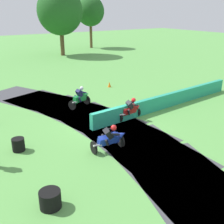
# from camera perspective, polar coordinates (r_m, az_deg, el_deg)

# --- Properties ---
(ground_plane) EXTENTS (120.00, 120.00, 0.00)m
(ground_plane) POSITION_cam_1_polar(r_m,az_deg,el_deg) (15.41, -0.68, -2.66)
(ground_plane) COLOR #569947
(track_asphalt) EXTENTS (7.34, 22.54, 0.01)m
(track_asphalt) POSITION_cam_1_polar(r_m,az_deg,el_deg) (15.05, -2.65, -3.25)
(track_asphalt) COLOR #3D3D42
(track_asphalt) RESTS_ON ground
(safety_barrier) EXTENTS (12.25, 1.36, 0.90)m
(safety_barrier) POSITION_cam_1_polar(r_m,az_deg,el_deg) (18.50, 11.60, 2.43)
(safety_barrier) COLOR #239375
(safety_barrier) RESTS_ON ground
(motorcycle_lead_blue) EXTENTS (1.70, 0.92, 1.42)m
(motorcycle_lead_blue) POSITION_cam_1_polar(r_m,az_deg,el_deg) (12.44, -0.35, -5.41)
(motorcycle_lead_blue) COLOR black
(motorcycle_lead_blue) RESTS_ON ground
(motorcycle_chase_red) EXTENTS (1.68, 0.90, 1.43)m
(motorcycle_chase_red) POSITION_cam_1_polar(r_m,az_deg,el_deg) (16.01, 3.82, 0.65)
(motorcycle_chase_red) COLOR black
(motorcycle_chase_red) RESTS_ON ground
(motorcycle_trailing_green) EXTENTS (1.70, 1.14, 1.42)m
(motorcycle_trailing_green) POSITION_cam_1_polar(r_m,az_deg,el_deg) (18.16, -6.51, 3.08)
(motorcycle_trailing_green) COLOR black
(motorcycle_trailing_green) RESTS_ON ground
(tire_stack_near) EXTENTS (0.71, 0.71, 0.60)m
(tire_stack_near) POSITION_cam_1_polar(r_m,az_deg,el_deg) (9.56, -12.67, -17.20)
(tire_stack_near) COLOR black
(tire_stack_near) RESTS_ON ground
(tire_stack_mid_a) EXTENTS (0.57, 0.57, 0.60)m
(tire_stack_mid_a) POSITION_cam_1_polar(r_m,az_deg,el_deg) (13.29, -18.80, -6.40)
(tire_stack_mid_a) COLOR black
(tire_stack_mid_a) RESTS_ON ground
(traffic_cone) EXTENTS (0.28, 0.28, 0.44)m
(traffic_cone) POSITION_cam_1_polar(r_m,az_deg,el_deg) (22.87, -0.54, 5.73)
(traffic_cone) COLOR orange
(traffic_cone) RESTS_ON ground
(tree_far_right) EXTENTS (5.98, 5.98, 8.97)m
(tree_far_right) POSITION_cam_1_polar(r_m,az_deg,el_deg) (39.32, -10.73, 19.85)
(tree_far_right) COLOR brown
(tree_far_right) RESTS_ON ground
(tree_mid_rise) EXTENTS (4.42, 4.42, 8.04)m
(tree_mid_rise) POSITION_cam_1_polar(r_m,az_deg,el_deg) (46.82, -4.50, 20.03)
(tree_mid_rise) COLOR brown
(tree_mid_rise) RESTS_ON ground
(tree_behind_barrier) EXTENTS (5.21, 5.21, 8.75)m
(tree_behind_barrier) POSITION_cam_1_polar(r_m,az_deg,el_deg) (39.54, -10.58, 20.12)
(tree_behind_barrier) COLOR brown
(tree_behind_barrier) RESTS_ON ground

